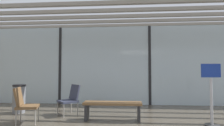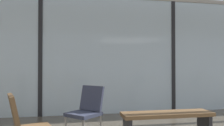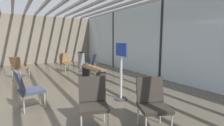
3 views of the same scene
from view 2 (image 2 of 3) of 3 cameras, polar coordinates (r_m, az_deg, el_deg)
name	(u,v)px [view 2 (image 2 of 3)]	position (r m, az deg, el deg)	size (l,w,h in m)	color
glass_curtain_wall	(173,56)	(6.52, 14.87, 1.67)	(14.00, 0.08, 3.01)	silver
window_mullion_0	(41,55)	(5.91, -17.39, 1.94)	(0.10, 0.12, 3.01)	black
window_mullion_1	(173,56)	(6.52, 14.87, 1.67)	(0.10, 0.12, 3.01)	black
parked_airplane	(114,53)	(10.87, 0.55, 2.41)	(10.76, 3.69, 3.69)	#B2BCD6
lounge_chair_2	(87,108)	(4.09, -6.27, -11.05)	(0.71, 0.71, 0.87)	#33384C
lounge_chair_3	(25,124)	(3.18, -20.84, -13.95)	(0.64, 0.61, 0.87)	brown
waiting_bench	(167,119)	(3.94, 13.58, -13.35)	(1.50, 0.40, 0.47)	brown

